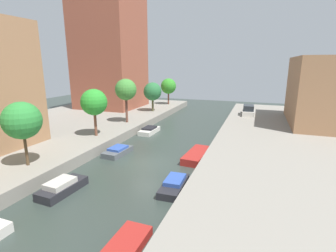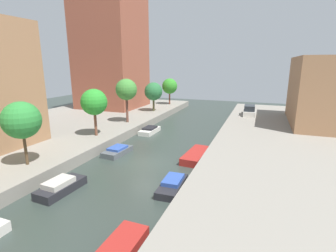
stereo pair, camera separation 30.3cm
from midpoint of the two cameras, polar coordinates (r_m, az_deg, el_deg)
name	(u,v)px [view 1 (the left image)]	position (r m, az deg, el deg)	size (l,w,h in m)	color
ground_plane	(145,163)	(22.77, -5.58, -8.37)	(84.00, 84.00, 0.00)	#2D3833
quay_left	(18,141)	(31.78, -30.92, -2.92)	(20.00, 64.00, 1.00)	gray
apartment_tower_far	(110,52)	(47.01, -13.13, 15.97)	(10.00, 9.95, 19.24)	brown
low_block_right	(335,91)	(37.98, 33.38, 6.53)	(10.00, 13.09, 8.49)	#9E704C
street_tree_1	(22,121)	(21.61, -30.45, 1.05)	(2.80, 2.80, 4.92)	#513B26
street_tree_2	(94,102)	(27.92, -16.67, 5.13)	(2.79, 2.79, 5.06)	brown
street_tree_3	(126,90)	(33.60, -9.76, 8.04)	(2.79, 2.79, 5.74)	brown
street_tree_4	(153,92)	(41.56, -3.72, 7.76)	(2.94, 2.94, 4.70)	#4E4C2E
street_tree_5	(168,86)	(48.66, -0.08, 8.97)	(2.90, 2.90, 4.92)	brown
parked_car	(248,111)	(40.45, 17.48, 3.29)	(1.89, 4.37, 1.52)	beige
moored_boat_left_2	(62,187)	(19.20, -23.21, -12.58)	(1.68, 3.56, 0.96)	#232328
moored_boat_left_3	(118,151)	(25.22, -11.61, -5.58)	(1.80, 3.36, 0.74)	#4C5156
moored_boat_left_4	(149,130)	(32.27, -4.49, -1.01)	(1.60, 3.62, 0.78)	beige
moored_boat_right_2	(174,185)	(18.19, 0.90, -13.12)	(1.52, 3.53, 0.79)	#232328
moored_boat_right_3	(197,155)	(23.75, 6.15, -6.59)	(1.96, 4.58, 0.65)	maroon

